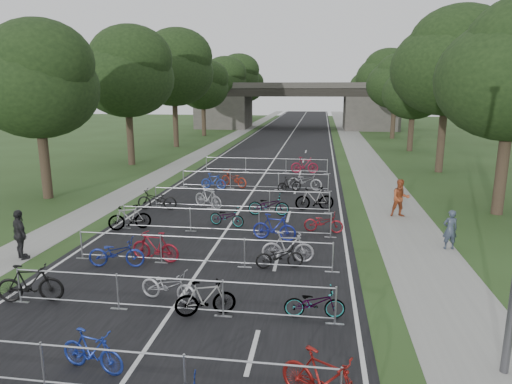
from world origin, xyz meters
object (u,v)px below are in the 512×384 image
Objects in this scene: pedestrian_b at (400,198)px; pedestrian_c at (20,235)px; bike_1 at (92,351)px; pedestrian_a at (450,230)px; overpass_bridge at (296,106)px.

pedestrian_c is (-14.83, -7.90, 0.01)m from pedestrian_b.
bike_1 is 13.81m from pedestrian_a.
pedestrian_a is at bearing -131.12° from pedestrian_c.
pedestrian_a is at bearing -33.22° from bike_1.
overpass_bridge is 64.34m from bike_1.
bike_1 is 16.60m from pedestrian_b.
overpass_bridge is 18.64× the size of bike_1.
pedestrian_a is 16.35m from pedestrian_c.
pedestrian_c reaches higher than pedestrian_a.
overpass_bridge is at bearing -59.68° from pedestrian_c.
bike_1 is (-0.82, -64.26, -3.03)m from overpass_bridge.
overpass_bridge reaches higher than bike_1.
overpass_bridge reaches higher than pedestrian_a.
pedestrian_a reaches higher than bike_1.
pedestrian_c is (-6.80, -58.13, -2.59)m from overpass_bridge.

